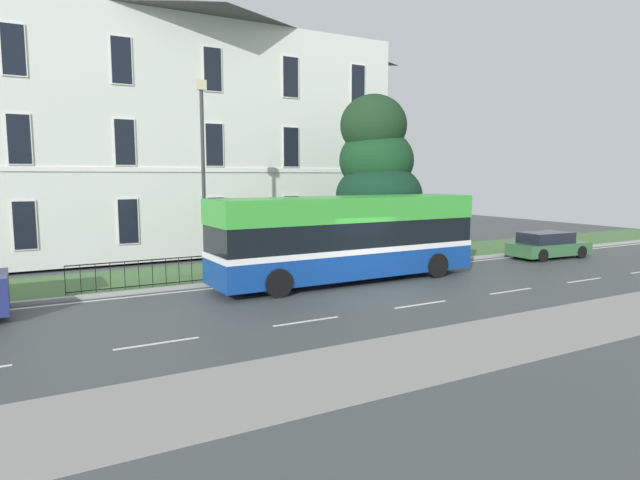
{
  "coord_description": "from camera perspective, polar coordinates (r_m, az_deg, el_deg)",
  "views": [
    {
      "loc": [
        -10.62,
        -14.46,
        3.95
      ],
      "look_at": [
        -0.08,
        4.49,
        1.36
      ],
      "focal_mm": 30.08,
      "sensor_mm": 36.0,
      "label": 1
    }
  ],
  "objects": [
    {
      "name": "parked_hatchback_00",
      "position": [
        28.24,
        23.08,
        -0.53
      ],
      "size": [
        4.15,
        1.95,
        1.26
      ],
      "rotation": [
        0.0,
        0.0,
        -0.06
      ],
      "color": "#32643A",
      "rests_on": "ground_plane"
    },
    {
      "name": "ground_plane",
      "position": [
        19.0,
        5.66,
        -5.28
      ],
      "size": [
        60.0,
        56.0,
        0.18
      ],
      "color": "#404645"
    },
    {
      "name": "iron_verge_railing",
      "position": [
        20.74,
        -6.13,
        -2.47
      ],
      "size": [
        13.82,
        0.04,
        0.97
      ],
      "color": "black",
      "rests_on": "ground_plane"
    },
    {
      "name": "litter_bin",
      "position": [
        22.15,
        -3.15,
        -1.66
      ],
      "size": [
        0.53,
        0.53,
        1.14
      ],
      "color": "black",
      "rests_on": "ground_plane"
    },
    {
      "name": "street_lamp_post",
      "position": [
        20.9,
        -12.33,
        7.63
      ],
      "size": [
        0.36,
        0.24,
        7.38
      ],
      "color": "#333338",
      "rests_on": "ground_plane"
    },
    {
      "name": "single_decker_bus",
      "position": [
        20.09,
        2.94,
        0.3
      ],
      "size": [
        10.53,
        2.74,
        3.19
      ],
      "rotation": [
        0.0,
        0.0,
        0.02
      ],
      "color": "navy",
      "rests_on": "ground_plane"
    },
    {
      "name": "georgian_townhouse",
      "position": [
        30.46,
        -14.12,
        11.74
      ],
      "size": [
        20.21,
        9.82,
        13.05
      ],
      "color": "silver",
      "rests_on": "ground_plane"
    },
    {
      "name": "evergreen_tree",
      "position": [
        24.95,
        5.91,
        5.49
      ],
      "size": [
        4.48,
        4.47,
        7.55
      ],
      "color": "#423328",
      "rests_on": "ground_plane"
    }
  ]
}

